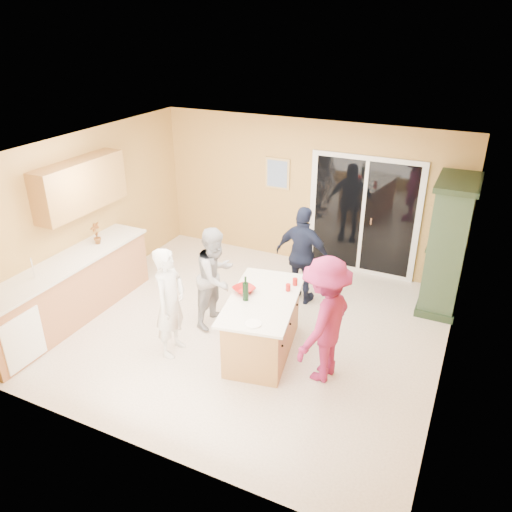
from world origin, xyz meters
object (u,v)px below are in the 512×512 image
at_px(kitchen_island, 263,327).
at_px(green_hutch, 448,247).
at_px(woman_grey, 216,277).
at_px(woman_white, 170,302).
at_px(woman_magenta, 325,320).
at_px(woman_navy, 303,256).

height_order(kitchen_island, green_hutch, green_hutch).
bearing_deg(kitchen_island, woman_grey, 146.71).
bearing_deg(woman_white, kitchen_island, -69.17).
distance_m(woman_white, woman_magenta, 2.02).
distance_m(green_hutch, woman_white, 4.19).
bearing_deg(woman_white, woman_magenta, -83.57).
bearing_deg(kitchen_island, woman_magenta, -19.52).
relative_size(kitchen_island, woman_navy, 1.08).
bearing_deg(kitchen_island, green_hutch, 38.46).
relative_size(woman_white, woman_navy, 0.97).
xyz_separation_m(green_hutch, woman_grey, (-2.92, -1.92, -0.25)).
bearing_deg(woman_navy, kitchen_island, 96.91).
relative_size(kitchen_island, woman_magenta, 1.04).
height_order(kitchen_island, woman_white, woman_white).
bearing_deg(woman_navy, woman_magenta, 125.49).
height_order(kitchen_island, woman_grey, woman_grey).
bearing_deg(woman_white, woman_grey, -15.68).
distance_m(kitchen_island, green_hutch, 3.11).
bearing_deg(woman_magenta, woman_navy, -142.10).
bearing_deg(woman_grey, woman_navy, -33.20).
height_order(green_hutch, woman_white, green_hutch).
xyz_separation_m(woman_grey, woman_navy, (0.92, 1.10, 0.04)).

